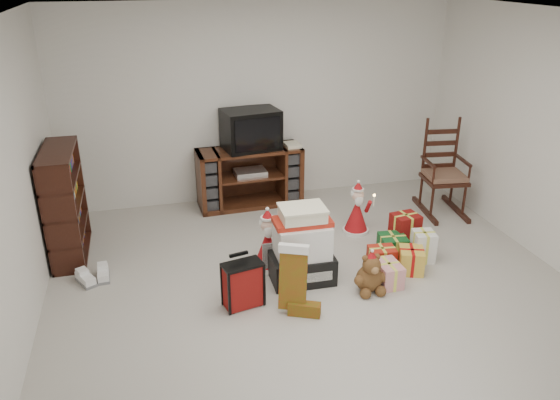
# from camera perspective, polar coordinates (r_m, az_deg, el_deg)

# --- Properties ---
(room) EXTENTS (5.01, 5.01, 2.51)m
(room) POSITION_cam_1_polar(r_m,az_deg,el_deg) (4.69, 4.37, 3.10)
(room) COLOR beige
(room) RESTS_ON ground
(tv_stand) EXTENTS (1.33, 0.52, 0.75)m
(tv_stand) POSITION_cam_1_polar(r_m,az_deg,el_deg) (6.97, -3.18, 2.42)
(tv_stand) COLOR #4C2615
(tv_stand) RESTS_ON floor
(bookshelf) EXTENTS (0.32, 0.96, 1.17)m
(bookshelf) POSITION_cam_1_polar(r_m,az_deg,el_deg) (6.09, -21.50, -0.54)
(bookshelf) COLOR black
(bookshelf) RESTS_ON floor
(rocking_chair) EXTENTS (0.58, 0.85, 1.21)m
(rocking_chair) POSITION_cam_1_polar(r_m,az_deg,el_deg) (7.07, 16.50, 2.07)
(rocking_chair) COLOR black
(rocking_chair) RESTS_ON floor
(gift_pile) EXTENTS (0.61, 0.45, 0.76)m
(gift_pile) POSITION_cam_1_polar(r_m,az_deg,el_deg) (5.31, 2.30, -5.14)
(gift_pile) COLOR black
(gift_pile) RESTS_ON floor
(red_suitcase) EXTENTS (0.37, 0.24, 0.51)m
(red_suitcase) POSITION_cam_1_polar(r_m,az_deg,el_deg) (4.97, -3.89, -8.83)
(red_suitcase) COLOR maroon
(red_suitcase) RESTS_ON floor
(stocking) EXTENTS (0.34, 0.25, 0.66)m
(stocking) POSITION_cam_1_polar(r_m,az_deg,el_deg) (4.84, 1.37, -8.25)
(stocking) COLOR #12790D
(stocking) RESTS_ON floor
(teddy_bear) EXTENTS (0.26, 0.23, 0.39)m
(teddy_bear) POSITION_cam_1_polar(r_m,az_deg,el_deg) (5.27, 9.36, -7.76)
(teddy_bear) COLOR brown
(teddy_bear) RESTS_ON floor
(santa_figurine) EXTENTS (0.31, 0.29, 0.63)m
(santa_figurine) POSITION_cam_1_polar(r_m,az_deg,el_deg) (6.33, 8.01, -1.36)
(santa_figurine) COLOR #A61116
(santa_figurine) RESTS_ON floor
(mrs_claus_figurine) EXTENTS (0.32, 0.30, 0.66)m
(mrs_claus_figurine) POSITION_cam_1_polar(r_m,az_deg,el_deg) (5.55, -1.29, -4.76)
(mrs_claus_figurine) COLOR #A61116
(mrs_claus_figurine) RESTS_ON floor
(sneaker_pair) EXTENTS (0.35, 0.29, 0.09)m
(sneaker_pair) POSITION_cam_1_polar(r_m,az_deg,el_deg) (5.72, -18.81, -7.58)
(sneaker_pair) COLOR white
(sneaker_pair) RESTS_ON floor
(gift_cluster) EXTENTS (0.78, 1.09, 0.27)m
(gift_cluster) POSITION_cam_1_polar(r_m,az_deg,el_deg) (5.84, 12.48, -5.15)
(gift_cluster) COLOR #AE2313
(gift_cluster) RESTS_ON floor
(crt_television) EXTENTS (0.74, 0.58, 0.49)m
(crt_television) POSITION_cam_1_polar(r_m,az_deg,el_deg) (6.79, -3.07, 7.37)
(crt_television) COLOR black
(crt_television) RESTS_ON tv_stand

